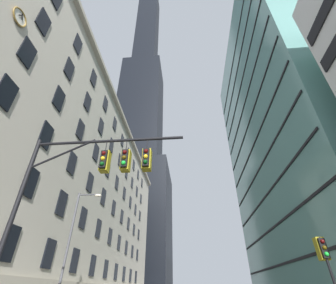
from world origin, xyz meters
TOP-DOWN VIEW (x-y plane):
  - station_building at (-18.27, 26.17)m, footprint 15.21×64.35m
  - dark_skyscraper at (-21.25, 82.49)m, footprint 29.12×29.12m
  - glass_office_midrise at (18.27, 24.37)m, footprint 14.64×33.09m
  - traffic_signal_mast at (-3.51, 2.16)m, footprint 7.42×0.63m
  - traffic_light_near_right at (7.11, 5.86)m, footprint 0.40×0.63m
  - street_lamppost at (-8.01, 10.65)m, footprint 2.01×0.32m

SIDE VIEW (x-z plane):
  - traffic_light_near_right at x=7.11m, z-range 1.18..4.66m
  - street_lamppost at x=-8.01m, z-range 0.86..8.92m
  - traffic_signal_mast at x=-3.51m, z-range 1.93..9.55m
  - station_building at x=-18.27m, z-range -0.02..29.50m
  - glass_office_midrise at x=18.27m, z-range 0.00..46.91m
  - dark_skyscraper at x=-21.25m, z-range -41.20..169.16m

